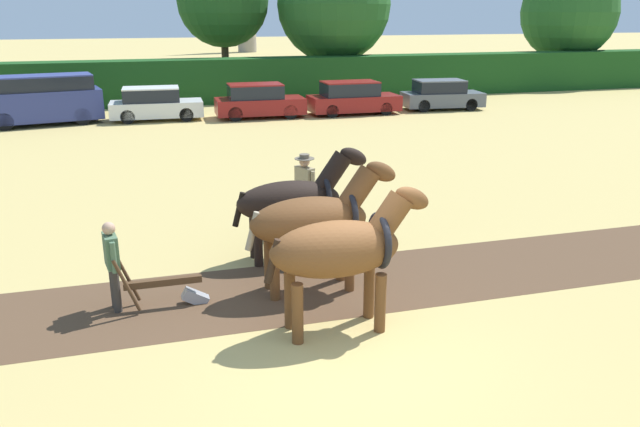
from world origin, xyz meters
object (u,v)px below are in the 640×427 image
(draft_horse_lead_right, at_px, (315,220))
(parked_car_left, at_px, (155,104))
(farmer_at_plow, at_px, (112,260))
(tree_center_left, at_px, (334,4))
(plow, at_px, (171,289))
(parked_van, at_px, (40,99))
(draft_horse_trail_left, at_px, (295,200))
(parked_car_center_right, at_px, (441,95))
(parked_car_center_left, at_px, (259,101))
(tree_left, at_px, (223,1))
(tree_center, at_px, (569,12))
(parked_car_center, at_px, (353,98))
(farmer_beside_team, at_px, (305,185))
(draft_horse_lead_left, at_px, (342,249))

(draft_horse_lead_right, xyz_separation_m, parked_car_left, (-2.02, 20.06, -0.59))
(farmer_at_plow, bearing_deg, tree_center_left, 56.22)
(draft_horse_lead_right, relative_size, plow, 1.83)
(tree_center_left, xyz_separation_m, parked_van, (-16.09, -7.53, -4.13))
(draft_horse_trail_left, distance_m, parked_car_left, 18.60)
(draft_horse_trail_left, xyz_separation_m, parked_car_left, (-2.04, 18.48, -0.51))
(farmer_at_plow, bearing_deg, parked_car_center_right, 41.32)
(plow, relative_size, parked_car_center_left, 0.37)
(parked_van, bearing_deg, tree_left, 32.29)
(parked_car_center_right, bearing_deg, tree_center, 37.80)
(draft_horse_trail_left, distance_m, parked_car_center, 19.10)
(farmer_at_plow, distance_m, parked_car_center_left, 20.24)
(tree_center, bearing_deg, draft_horse_trail_left, -134.71)
(tree_left, distance_m, farmer_beside_team, 26.38)
(tree_center, relative_size, farmer_at_plow, 5.08)
(tree_center_left, relative_size, parked_car_center, 1.95)
(tree_center, relative_size, parked_van, 1.49)
(draft_horse_trail_left, height_order, parked_car_center_left, draft_horse_trail_left)
(plow, xyz_separation_m, parked_car_left, (0.56, 20.04, 0.42))
(draft_horse_lead_right, height_order, parked_car_center, draft_horse_lead_right)
(draft_horse_trail_left, bearing_deg, farmer_beside_team, 68.99)
(tree_center, distance_m, parked_car_center, 20.71)
(tree_center_left, xyz_separation_m, parked_car_left, (-11.17, -7.69, -4.52))
(plow, height_order, parked_car_left, parked_car_left)
(draft_horse_trail_left, relative_size, parked_car_center_right, 0.67)
(farmer_beside_team, xyz_separation_m, parked_car_center_left, (2.09, 16.21, -0.30))
(tree_left, relative_size, draft_horse_lead_right, 2.88)
(tree_center_left, bearing_deg, farmer_at_plow, -114.61)
(plow, xyz_separation_m, parked_van, (-4.36, 20.20, 0.81))
(parked_car_center, bearing_deg, plow, -117.27)
(parked_car_center_left, bearing_deg, draft_horse_lead_left, -95.64)
(farmer_beside_team, height_order, parked_car_left, farmer_beside_team)
(draft_horse_lead_right, distance_m, parked_car_center, 20.58)
(farmer_beside_team, bearing_deg, tree_left, 63.26)
(tree_center, xyz_separation_m, parked_car_left, (-27.89, -7.63, -4.06))
(parked_car_center_right, bearing_deg, farmer_at_plow, -123.40)
(draft_horse_lead_right, height_order, parked_van, draft_horse_lead_right)
(plow, distance_m, parked_car_left, 20.05)
(tree_center, bearing_deg, parked_car_left, -164.71)
(tree_center_left, relative_size, farmer_at_plow, 5.53)
(parked_car_center_left, relative_size, parked_car_center, 0.95)
(tree_left, bearing_deg, farmer_beside_team, -94.35)
(farmer_beside_team, bearing_deg, parked_car_center_left, 60.25)
(tree_left, relative_size, parked_car_left, 1.92)
(draft_horse_lead_left, height_order, parked_van, draft_horse_lead_left)
(draft_horse_trail_left, distance_m, farmer_at_plow, 3.81)
(farmer_beside_team, height_order, parked_car_center, farmer_beside_team)
(draft_horse_lead_left, bearing_deg, tree_center, 49.09)
(parked_van, bearing_deg, tree_center, 2.19)
(draft_horse_lead_left, xyz_separation_m, draft_horse_trail_left, (0.05, 3.16, -0.13))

